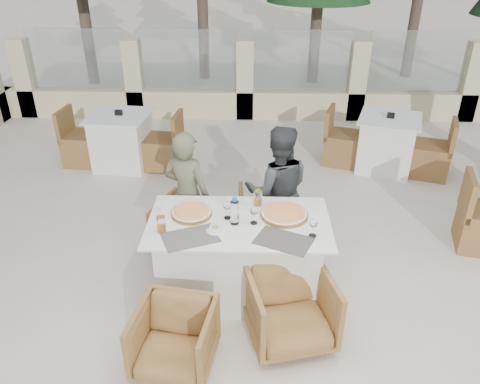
{
  "coord_description": "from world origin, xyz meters",
  "views": [
    {
      "loc": [
        0.15,
        -3.52,
        2.97
      ],
      "look_at": [
        0.04,
        0.24,
        0.9
      ],
      "focal_mm": 35.0,
      "sensor_mm": 36.0,
      "label": 1
    }
  ],
  "objects_px": {
    "water_bottle": "(235,211)",
    "wine_glass_centre": "(227,209)",
    "beer_glass_right": "(258,198)",
    "armchair_near_right": "(290,308)",
    "armchair_far_left": "(189,226)",
    "wine_glass_corner": "(313,227)",
    "diner_right": "(278,191)",
    "beer_glass_left": "(161,224)",
    "dining_table": "(239,257)",
    "pizza_left": "(192,213)",
    "olive_dish": "(215,229)",
    "bg_table_b": "(386,144)",
    "armchair_near_left": "(174,339)",
    "pizza_right": "(284,213)",
    "wine_glass_near": "(254,214)",
    "diner_left": "(187,195)",
    "armchair_far_right": "(268,216)",
    "bg_table_a": "(122,141)"
  },
  "relations": [
    {
      "from": "dining_table",
      "to": "armchair_near_left",
      "type": "relative_size",
      "value": 2.67
    },
    {
      "from": "water_bottle",
      "to": "diner_left",
      "type": "height_order",
      "value": "diner_left"
    },
    {
      "from": "wine_glass_corner",
      "to": "armchair_near_left",
      "type": "height_order",
      "value": "wine_glass_corner"
    },
    {
      "from": "dining_table",
      "to": "pizza_left",
      "type": "relative_size",
      "value": 4.38
    },
    {
      "from": "water_bottle",
      "to": "diner_right",
      "type": "height_order",
      "value": "diner_right"
    },
    {
      "from": "beer_glass_right",
      "to": "armchair_near_right",
      "type": "distance_m",
      "value": 1.06
    },
    {
      "from": "diner_left",
      "to": "bg_table_b",
      "type": "distance_m",
      "value": 3.32
    },
    {
      "from": "wine_glass_near",
      "to": "wine_glass_corner",
      "type": "distance_m",
      "value": 0.52
    },
    {
      "from": "armchair_near_left",
      "to": "diner_right",
      "type": "relative_size",
      "value": 0.43
    },
    {
      "from": "pizza_right",
      "to": "armchair_near_right",
      "type": "distance_m",
      "value": 0.84
    },
    {
      "from": "pizza_left",
      "to": "beer_glass_left",
      "type": "height_order",
      "value": "beer_glass_left"
    },
    {
      "from": "armchair_far_left",
      "to": "armchair_near_left",
      "type": "bearing_deg",
      "value": 111.93
    },
    {
      "from": "beer_glass_right",
      "to": "beer_glass_left",
      "type": "bearing_deg",
      "value": -150.06
    },
    {
      "from": "armchair_far_left",
      "to": "bg_table_b",
      "type": "xyz_separation_m",
      "value": [
        2.55,
        2.08,
        0.1
      ]
    },
    {
      "from": "wine_glass_near",
      "to": "olive_dish",
      "type": "relative_size",
      "value": 1.67
    },
    {
      "from": "armchair_far_left",
      "to": "bg_table_b",
      "type": "distance_m",
      "value": 3.29
    },
    {
      "from": "wine_glass_centre",
      "to": "armchair_far_right",
      "type": "bearing_deg",
      "value": 64.48
    },
    {
      "from": "wine_glass_near",
      "to": "olive_dish",
      "type": "distance_m",
      "value": 0.36
    },
    {
      "from": "armchair_near_right",
      "to": "diner_left",
      "type": "distance_m",
      "value": 1.59
    },
    {
      "from": "beer_glass_right",
      "to": "armchair_far_left",
      "type": "xyz_separation_m",
      "value": [
        -0.71,
        0.35,
        -0.56
      ]
    },
    {
      "from": "wine_glass_centre",
      "to": "dining_table",
      "type": "bearing_deg",
      "value": -26.73
    },
    {
      "from": "wine_glass_corner",
      "to": "bg_table_b",
      "type": "xyz_separation_m",
      "value": [
        1.39,
        2.93,
        -0.48
      ]
    },
    {
      "from": "armchair_near_right",
      "to": "diner_right",
      "type": "xyz_separation_m",
      "value": [
        -0.06,
        1.28,
        0.39
      ]
    },
    {
      "from": "pizza_right",
      "to": "olive_dish",
      "type": "bearing_deg",
      "value": -156.39
    },
    {
      "from": "pizza_right",
      "to": "wine_glass_near",
      "type": "xyz_separation_m",
      "value": [
        -0.27,
        -0.13,
        0.06
      ]
    },
    {
      "from": "armchair_near_right",
      "to": "wine_glass_near",
      "type": "bearing_deg",
      "value": 104.83
    },
    {
      "from": "pizza_left",
      "to": "wine_glass_centre",
      "type": "distance_m",
      "value": 0.33
    },
    {
      "from": "beer_glass_right",
      "to": "diner_right",
      "type": "distance_m",
      "value": 0.48
    },
    {
      "from": "dining_table",
      "to": "wine_glass_near",
      "type": "bearing_deg",
      "value": -11.05
    },
    {
      "from": "armchair_far_right",
      "to": "wine_glass_corner",
      "type": "bearing_deg",
      "value": 103.56
    },
    {
      "from": "dining_table",
      "to": "bg_table_b",
      "type": "distance_m",
      "value": 3.38
    },
    {
      "from": "olive_dish",
      "to": "water_bottle",
      "type": "bearing_deg",
      "value": 38.19
    },
    {
      "from": "dining_table",
      "to": "beer_glass_right",
      "type": "height_order",
      "value": "beer_glass_right"
    },
    {
      "from": "armchair_near_right",
      "to": "olive_dish",
      "type": "bearing_deg",
      "value": 132.38
    },
    {
      "from": "pizza_left",
      "to": "armchair_far_left",
      "type": "relative_size",
      "value": 0.57
    },
    {
      "from": "wine_glass_centre",
      "to": "armchair_far_left",
      "type": "relative_size",
      "value": 0.29
    },
    {
      "from": "water_bottle",
      "to": "wine_glass_centre",
      "type": "relative_size",
      "value": 1.4
    },
    {
      "from": "wine_glass_centre",
      "to": "armchair_far_left",
      "type": "bearing_deg",
      "value": 126.6
    },
    {
      "from": "wine_glass_centre",
      "to": "armchair_far_right",
      "type": "relative_size",
      "value": 0.29
    },
    {
      "from": "wine_glass_corner",
      "to": "armchair_near_right",
      "type": "bearing_deg",
      "value": -116.92
    },
    {
      "from": "wine_glass_near",
      "to": "bg_table_a",
      "type": "relative_size",
      "value": 0.11
    },
    {
      "from": "pizza_right",
      "to": "water_bottle",
      "type": "bearing_deg",
      "value": -162.82
    },
    {
      "from": "pizza_left",
      "to": "beer_glass_left",
      "type": "xyz_separation_m",
      "value": [
        -0.22,
        -0.28,
        0.05
      ]
    },
    {
      "from": "wine_glass_corner",
      "to": "bg_table_a",
      "type": "distance_m",
      "value": 3.82
    },
    {
      "from": "wine_glass_corner",
      "to": "dining_table",
      "type": "bearing_deg",
      "value": 161.42
    },
    {
      "from": "beer_glass_right",
      "to": "armchair_far_left",
      "type": "height_order",
      "value": "beer_glass_right"
    },
    {
      "from": "armchair_far_right",
      "to": "wine_glass_centre",
      "type": "bearing_deg",
      "value": 61.05
    },
    {
      "from": "wine_glass_centre",
      "to": "diner_right",
      "type": "distance_m",
      "value": 0.82
    },
    {
      "from": "pizza_right",
      "to": "wine_glass_centre",
      "type": "distance_m",
      "value": 0.51
    },
    {
      "from": "bg_table_b",
      "to": "wine_glass_corner",
      "type": "bearing_deg",
      "value": -97.11
    }
  ]
}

